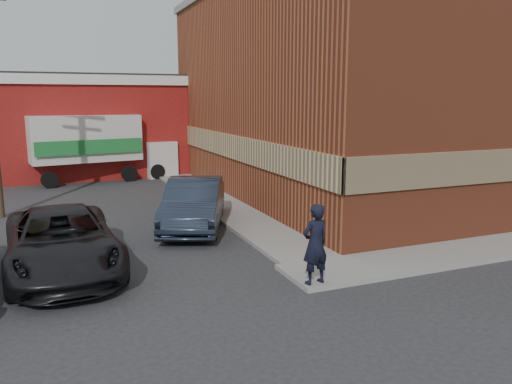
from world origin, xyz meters
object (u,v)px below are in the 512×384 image
object	(u,v)px
warehouse	(42,125)
man	(315,244)
box_truck	(98,143)
brick_building	(370,90)
sedan	(194,204)
suv_a	(62,241)

from	to	relation	value
warehouse	man	size ratio (longest dim) A/B	8.70
warehouse	box_truck	xyz separation A→B (m)	(2.67, -3.89, -0.82)
brick_building	sedan	bearing A→B (deg)	-156.79
man	box_truck	world-z (taller)	box_truck
man	suv_a	world-z (taller)	man
brick_building	suv_a	xyz separation A→B (m)	(-14.02, -7.11, -3.90)
box_truck	brick_building	bearing A→B (deg)	-40.18
man	sedan	xyz separation A→B (m)	(-1.10, 6.34, -0.23)
man	brick_building	bearing A→B (deg)	-138.49
brick_building	sedan	world-z (taller)	brick_building
warehouse	sedan	xyz separation A→B (m)	(4.70, -15.21, -1.98)
suv_a	box_truck	xyz separation A→B (m)	(2.19, 14.22, 1.21)
box_truck	suv_a	bearing A→B (deg)	-107.92
warehouse	box_truck	distance (m)	4.79
suv_a	brick_building	bearing A→B (deg)	24.40
warehouse	sedan	bearing A→B (deg)	-72.84
sedan	box_truck	bearing A→B (deg)	121.87
brick_building	box_truck	distance (m)	14.06
brick_building	suv_a	size ratio (longest dim) A/B	3.23
brick_building	man	world-z (taller)	brick_building
suv_a	sedan	bearing A→B (deg)	32.07
warehouse	suv_a	size ratio (longest dim) A/B	2.89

